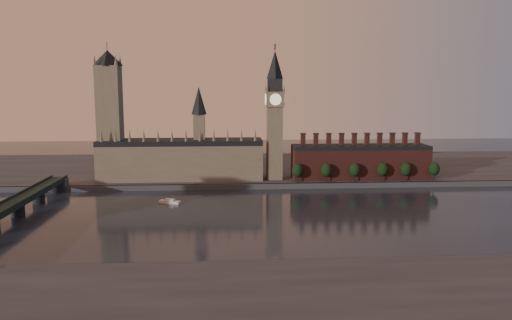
{
  "coord_description": "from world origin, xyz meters",
  "views": [
    {
      "loc": [
        -29.92,
        -284.95,
        77.42
      ],
      "look_at": [
        -8.33,
        55.0,
        27.63
      ],
      "focal_mm": 35.0,
      "sensor_mm": 36.0,
      "label": 1
    }
  ],
  "objects_px": {
    "westminster_bridge": "(3,213)",
    "river_boat": "(170,201)",
    "victoria_tower": "(110,111)",
    "big_ben": "(275,113)"
  },
  "relations": [
    {
      "from": "westminster_bridge",
      "to": "river_boat",
      "type": "height_order",
      "value": "westminster_bridge"
    },
    {
      "from": "victoria_tower",
      "to": "river_boat",
      "type": "relative_size",
      "value": 6.98
    },
    {
      "from": "victoria_tower",
      "to": "big_ben",
      "type": "height_order",
      "value": "victoria_tower"
    },
    {
      "from": "victoria_tower",
      "to": "big_ben",
      "type": "distance_m",
      "value": 130.12
    },
    {
      "from": "big_ben",
      "to": "river_boat",
      "type": "relative_size",
      "value": 6.91
    },
    {
      "from": "westminster_bridge",
      "to": "big_ben",
      "type": "bearing_deg",
      "value": 34.33
    },
    {
      "from": "big_ben",
      "to": "river_boat",
      "type": "distance_m",
      "value": 114.36
    },
    {
      "from": "westminster_bridge",
      "to": "river_boat",
      "type": "relative_size",
      "value": 12.92
    },
    {
      "from": "victoria_tower",
      "to": "big_ben",
      "type": "bearing_deg",
      "value": -2.2
    },
    {
      "from": "river_boat",
      "to": "big_ben",
      "type": "bearing_deg",
      "value": 63.59
    }
  ]
}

